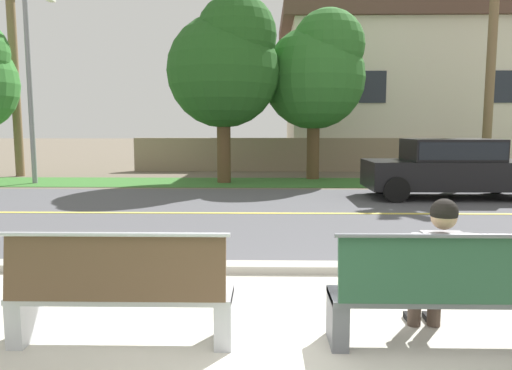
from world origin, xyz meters
TOP-DOWN VIEW (x-y plane):
  - ground_plane at (0.00, 8.00)m, footprint 140.00×140.00m
  - sidewalk_pavement at (0.00, 0.40)m, footprint 44.00×3.60m
  - curb_edge at (0.00, 2.35)m, footprint 44.00×0.30m
  - street_asphalt at (0.00, 6.50)m, footprint 52.00×8.00m
  - road_centre_line at (0.00, 6.50)m, footprint 48.00×0.14m
  - far_verge_grass at (0.00, 12.28)m, footprint 48.00×2.80m
  - bench_left at (-1.33, 0.25)m, footprint 1.85×0.48m
  - bench_right at (1.33, 0.25)m, footprint 1.85×0.48m
  - seated_person_grey at (1.33, 0.43)m, footprint 0.52×0.68m
  - car_black_near at (4.68, 8.90)m, footprint 4.30×1.86m
  - streetlamp at (-7.72, 12.10)m, footprint 0.24×2.10m
  - shade_tree_left at (-1.39, 12.16)m, footprint 3.65×3.65m
  - shade_tree_centre at (1.67, 13.35)m, footprint 3.54×3.54m
  - palm_tree_tall at (-9.42, 14.25)m, footprint 2.09×1.98m
  - garden_wall at (0.86, 16.51)m, footprint 13.00×0.36m
  - house_across_street at (6.93, 19.71)m, footprint 12.67×6.91m

SIDE VIEW (x-z plane):
  - ground_plane at x=0.00m, z-range 0.00..0.00m
  - street_asphalt at x=0.00m, z-range 0.00..0.01m
  - sidewalk_pavement at x=0.00m, z-range 0.00..0.01m
  - far_verge_grass at x=0.00m, z-range 0.00..0.02m
  - road_centre_line at x=0.00m, z-range 0.01..0.01m
  - curb_edge at x=0.00m, z-range 0.00..0.11m
  - bench_left at x=-1.33m, z-range -0.05..0.96m
  - bench_right at x=1.33m, z-range -0.05..0.96m
  - seated_person_grey at x=1.33m, z-range 0.05..1.30m
  - garden_wall at x=0.86m, z-range 0.00..1.40m
  - car_black_near at x=4.68m, z-range 0.08..1.62m
  - house_across_street at x=6.93m, z-range 0.04..7.00m
  - shade_tree_centre at x=1.67m, z-range 0.87..6.72m
  - streetlamp at x=-7.72m, z-range 0.50..7.11m
  - shade_tree_left at x=-1.39m, z-range 0.90..6.92m
  - palm_tree_tall at x=-9.42m, z-range 2.35..10.06m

